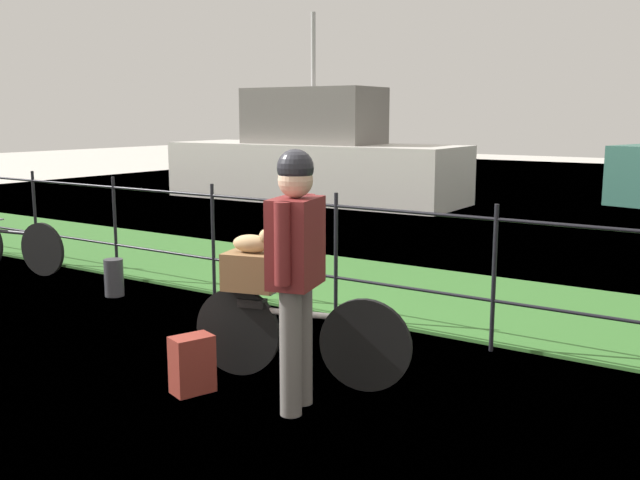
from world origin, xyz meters
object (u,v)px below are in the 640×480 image
Objects in this scene: bicycle_parked at (11,245)px; wooden_crate at (252,271)px; moored_boat_mid at (313,159)px; terrier_dog at (255,242)px; backpack_on_paving at (192,364)px; cyclist_person at (296,258)px; bicycle_main at (297,335)px; mooring_bollard at (114,278)px.

wooden_crate is at bearing -13.40° from bicycle_parked.
wooden_crate is 11.11m from moored_boat_mid.
backpack_on_paving is at bearing -109.73° from terrier_dog.
cyclist_person is at bearing -26.37° from wooden_crate.
moored_boat_mid is at bearing 98.64° from bicycle_parked.
backpack_on_paving is (-0.15, -0.48, -0.59)m from wooden_crate.
moored_boat_mid is at bearing 124.15° from cyclist_person.
cyclist_person is at bearing -27.78° from terrier_dog.
bicycle_main is 0.23× the size of moored_boat_mid.
terrier_dog is 3.04m from mooring_bollard.
wooden_crate is 0.95× the size of backpack_on_paving.
moored_boat_mid reaches higher than bicycle_main.
cyclist_person reaches higher than mooring_bollard.
backpack_on_paving is at bearing -19.31° from bicycle_parked.
wooden_crate is at bearing -57.58° from moored_boat_mid.
bicycle_main reaches higher than mooring_bollard.
moored_boat_mid reaches higher than backpack_on_paving.
moored_boat_mid reaches higher than bicycle_parked.
terrier_dog is 0.82× the size of mooring_bollard.
cyclist_person is 4.26× the size of mooring_bollard.
bicycle_parked is (-1.97, 0.10, 0.14)m from mooring_bollard.
backpack_on_paving is (-0.17, -0.48, -0.80)m from terrier_dog.
backpack_on_paving is at bearing -167.25° from cyclist_person.
bicycle_parked is at bearing 165.00° from cyclist_person.
moored_boat_mid is (-6.29, 9.29, 0.57)m from bicycle_main.
bicycle_parked is 0.23× the size of moored_boat_mid.
terrier_dog is 0.20× the size of bicycle_parked.
bicycle_parked is (-5.31, 1.42, -0.67)m from cyclist_person.
moored_boat_mid reaches higher than wooden_crate.
backpack_on_paving is 11.46m from moored_boat_mid.
wooden_crate is (-0.33, -0.09, 0.44)m from bicycle_main.
cyclist_person is at bearing -15.00° from bicycle_parked.
terrier_dog reaches higher than bicycle_parked.
moored_boat_mid is at bearing 111.11° from mooring_bollard.
backpack_on_paving is at bearing -30.13° from mooring_bollard.
wooden_crate reaches higher than mooring_bollard.
bicycle_parked is at bearing 177.18° from mooring_bollard.
backpack_on_paving is 0.06× the size of moored_boat_mid.
backpack_on_paving is at bearing -59.49° from moored_boat_mid.
backpack_on_paving is 4.82m from bicycle_parked.
bicycle_parked is at bearing -81.36° from moored_boat_mid.
cyclist_person reaches higher than terrier_dog.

